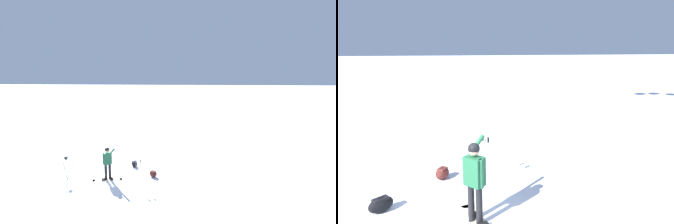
# 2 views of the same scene
# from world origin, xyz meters

# --- Properties ---
(ground_plane) EXTENTS (300.00, 300.00, 0.00)m
(ground_plane) POSITION_xyz_m (0.00, 0.00, 0.00)
(ground_plane) COLOR white
(snowboarder) EXTENTS (0.76, 0.54, 1.80)m
(snowboarder) POSITION_xyz_m (-0.42, 0.41, 1.09)
(snowboarder) COLOR black
(snowboarder) RESTS_ON ground_plane
(snowboard) EXTENTS (1.79, 0.65, 0.10)m
(snowboard) POSITION_xyz_m (-0.40, 0.47, 0.02)
(snowboard) COLOR beige
(snowboard) RESTS_ON ground_plane
(gear_bag_large) EXTENTS (0.56, 0.53, 0.34)m
(gear_bag_large) POSITION_xyz_m (-2.75, -0.19, 0.18)
(gear_bag_large) COLOR #4C1E19
(gear_bag_large) RESTS_ON ground_plane
(camera_tripod) EXTENTS (0.70, 0.61, 1.26)m
(camera_tripod) POSITION_xyz_m (1.76, 0.62, 0.91)
(camera_tripod) COLOR #262628
(camera_tripod) RESTS_ON ground_plane
(gear_bag_small) EXTENTS (0.57, 0.64, 0.34)m
(gear_bag_small) POSITION_xyz_m (-1.36, -1.60, 0.18)
(gear_bag_small) COLOR black
(gear_bag_small) RESTS_ON ground_plane
(ski_poles) EXTENTS (0.31, 0.36, 1.32)m
(ski_poles) POSITION_xyz_m (-2.21, 0.96, 0.87)
(ski_poles) COLOR gray
(ski_poles) RESTS_ON ground_plane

